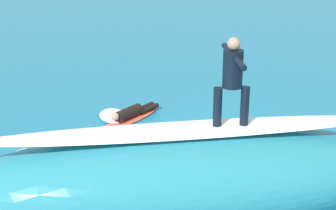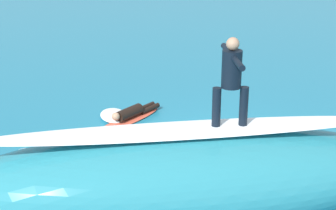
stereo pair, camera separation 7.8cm
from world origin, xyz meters
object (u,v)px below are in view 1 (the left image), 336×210
(surfboard_riding, at_px, (230,128))
(surfboard_paddling, at_px, (129,119))
(surfer_riding, at_px, (232,76))
(surfer_paddling, at_px, (132,112))

(surfboard_riding, relative_size, surfboard_paddling, 0.96)
(surfboard_riding, height_order, surfboard_paddling, surfboard_riding)
(surfer_riding, xyz_separation_m, surfboard_paddling, (2.12, -4.49, -2.52))
(surfboard_riding, xyz_separation_m, surfer_paddling, (2.04, -4.59, -1.49))
(surfboard_riding, relative_size, surfer_paddling, 1.45)
(surfboard_riding, height_order, surfer_paddling, surfboard_riding)
(surfer_paddling, bearing_deg, surfboard_paddling, 0.00)
(surfer_riding, bearing_deg, surfer_paddling, -73.33)
(surfer_riding, bearing_deg, surfboard_riding, -95.54)
(surfer_riding, height_order, surfer_paddling, surfer_riding)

